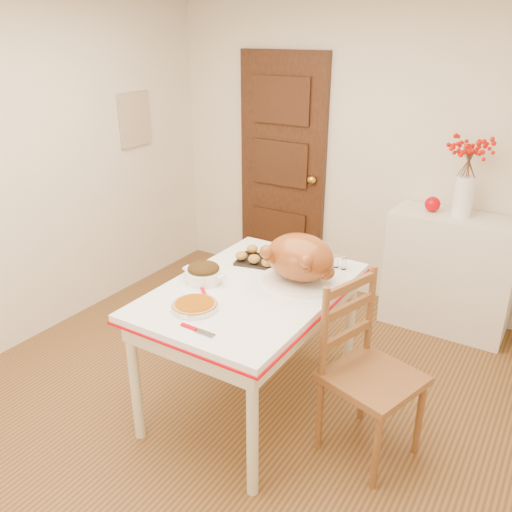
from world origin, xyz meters
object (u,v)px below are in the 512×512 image
Objects in this scene: sideboard at (449,273)px; chair_oak at (373,375)px; pumpkin_pie at (195,305)px; turkey_platter at (300,260)px; kitchen_table at (252,347)px.

chair_oak is (-0.00, -1.64, 0.05)m from sideboard.
turkey_platter is at bearing 60.41° from pumpkin_pie.
chair_oak is at bearing 22.93° from pumpkin_pie.
sideboard is 3.78× the size of pumpkin_pie.
kitchen_table is 0.60m from pumpkin_pie.
sideboard is at bearing 66.06° from pumpkin_pie.
sideboard is at bearing 16.52° from chair_oak.
sideboard is at bearing 64.47° from kitchen_table.
pumpkin_pie is (-0.12, -0.39, 0.44)m from kitchen_table.
sideboard is 0.68× the size of kitchen_table.
turkey_platter is at bearing 42.28° from kitchen_table.
turkey_platter reaches higher than kitchen_table.
sideboard is 1.63m from turkey_platter.
turkey_platter reaches higher than sideboard.
sideboard is 1.81m from kitchen_table.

